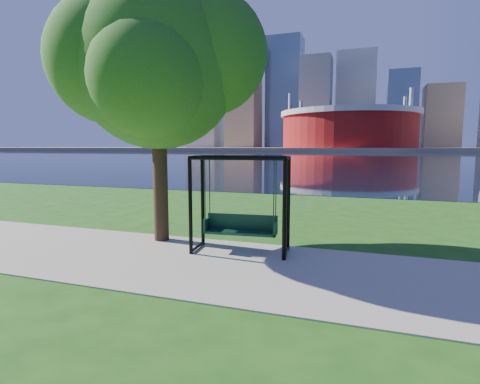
% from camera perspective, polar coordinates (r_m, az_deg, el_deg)
% --- Properties ---
extents(ground, '(900.00, 900.00, 0.00)m').
position_cam_1_polar(ground, '(8.76, -0.24, -10.34)').
color(ground, '#1E5114').
rests_on(ground, ground).
extents(path, '(120.00, 4.00, 0.03)m').
position_cam_1_polar(path, '(8.31, -1.40, -11.21)').
color(path, '#9E937F').
rests_on(path, ground).
extents(river, '(900.00, 180.00, 0.02)m').
position_cam_1_polar(river, '(109.97, 17.63, 5.24)').
color(river, black).
rests_on(river, ground).
extents(far_bank, '(900.00, 228.00, 2.00)m').
position_cam_1_polar(far_bank, '(313.92, 18.61, 6.26)').
color(far_bank, '#937F60').
rests_on(far_bank, ground).
extents(stadium, '(83.00, 83.00, 32.00)m').
position_cam_1_polar(stadium, '(243.51, 16.20, 9.38)').
color(stadium, maroon).
rests_on(stadium, far_bank).
extents(skyline, '(392.00, 66.00, 96.50)m').
position_cam_1_polar(skyline, '(329.06, 18.11, 12.38)').
color(skyline, gray).
rests_on(skyline, far_bank).
extents(swing, '(2.42, 1.25, 2.39)m').
position_cam_1_polar(swing, '(9.13, 0.10, -2.20)').
color(swing, black).
rests_on(swing, ground).
extents(park_tree, '(5.59, 5.05, 6.95)m').
position_cam_1_polar(park_tree, '(10.70, -12.57, 18.75)').
color(park_tree, black).
rests_on(park_tree, ground).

